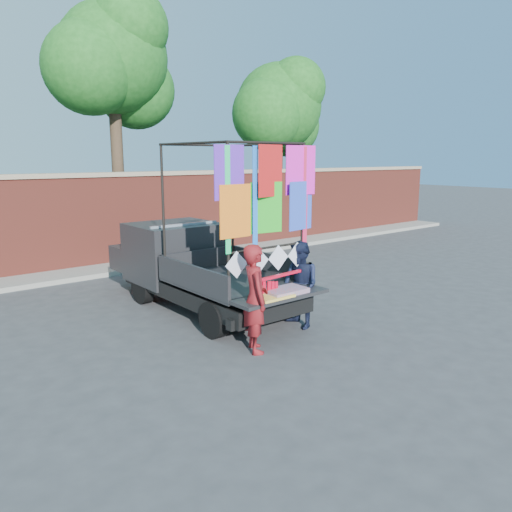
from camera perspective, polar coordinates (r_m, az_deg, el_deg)
ground at (r=8.88m, az=1.38°, el=-8.64°), size 90.00×90.00×0.00m
brick_wall at (r=14.51m, az=-16.91°, el=4.05°), size 30.00×0.45×2.61m
curb at (r=14.08m, az=-15.52°, el=-1.32°), size 30.00×1.20×0.12m
tree_mid at (r=16.06m, az=-15.90°, el=20.43°), size 4.20×3.30×7.73m
tree_right at (r=19.49m, az=2.81°, el=16.32°), size 4.20×3.30×6.62m
pickup_truck at (r=10.46m, az=-7.79°, el=-1.00°), size 2.07×5.19×3.27m
woman at (r=7.79m, az=-0.10°, el=-4.88°), size 0.63×0.74×1.72m
man at (r=8.93m, az=5.02°, el=-3.31°), size 0.70×0.84×1.57m
streamer_bundle at (r=8.25m, az=2.09°, el=-3.82°), size 1.06×0.15×0.72m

